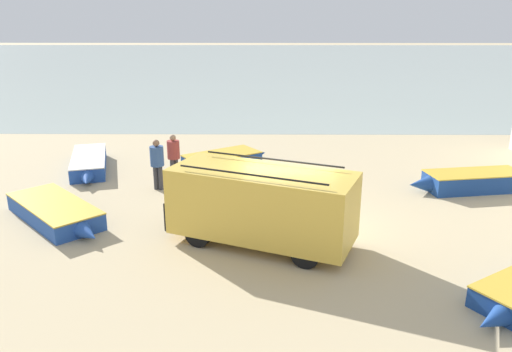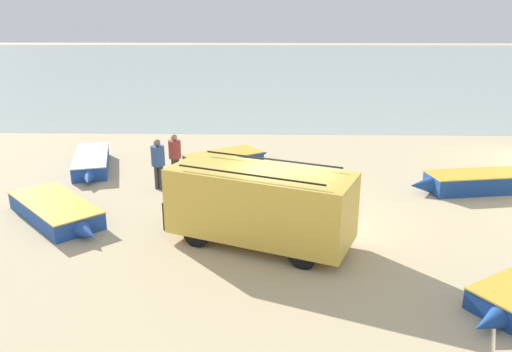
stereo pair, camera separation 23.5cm
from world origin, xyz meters
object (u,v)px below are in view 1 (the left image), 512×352
object	(u,v)px
fishing_rowboat_1	(56,212)
fishing_rowboat_2	(470,181)
fishing_rowboat_4	(89,163)
fisherman_2	(157,160)
fisherman_1	(174,153)
parked_van	(261,204)
fishing_rowboat_3	(224,160)

from	to	relation	value
fishing_rowboat_1	fishing_rowboat_2	bearing A→B (deg)	57.82
fishing_rowboat_4	fisherman_2	bearing A→B (deg)	38.47
fishing_rowboat_4	fisherman_1	size ratio (longest dim) A/B	2.71
fishing_rowboat_4	parked_van	bearing A→B (deg)	29.86
fishing_rowboat_3	fisherman_2	size ratio (longest dim) A/B	1.97
parked_van	fishing_rowboat_4	size ratio (longest dim) A/B	1.11
fishing_rowboat_1	parked_van	bearing A→B (deg)	32.07
parked_van	fishing_rowboat_3	size ratio (longest dim) A/B	1.48
parked_van	fishing_rowboat_3	xyz separation A→B (m)	(-1.51, 7.28, -0.87)
parked_van	fisherman_1	size ratio (longest dim) A/B	3.01
fishing_rowboat_2	fisherman_2	bearing A→B (deg)	-9.29
fishing_rowboat_1	fishing_rowboat_4	world-z (taller)	fishing_rowboat_4
fishing_rowboat_4	fisherman_1	xyz separation A→B (m)	(3.66, -1.28, 0.77)
fishing_rowboat_3	fisherman_1	world-z (taller)	fisherman_1
fishing_rowboat_2	fishing_rowboat_3	distance (m)	9.37
fishing_rowboat_4	fisherman_2	xyz separation A→B (m)	(3.26, -2.32, 0.81)
fishing_rowboat_1	fisherman_1	xyz separation A→B (m)	(2.94, 3.92, 0.78)
fishing_rowboat_4	fisherman_1	bearing A→B (deg)	54.75
fishing_rowboat_1	fishing_rowboat_2	world-z (taller)	fishing_rowboat_2
fishing_rowboat_1	fisherman_2	distance (m)	3.92
fishing_rowboat_3	fishing_rowboat_1	bearing A→B (deg)	-163.70
fishing_rowboat_1	fisherman_2	world-z (taller)	fisherman_2
fisherman_1	fishing_rowboat_2	bearing A→B (deg)	-143.30
fishing_rowboat_3	fishing_rowboat_4	xyz separation A→B (m)	(-5.41, -0.57, -0.00)
fisherman_2	fisherman_1	bearing A→B (deg)	174.74
fishing_rowboat_4	fisherman_1	distance (m)	3.95
parked_van	fishing_rowboat_3	bearing A→B (deg)	-55.61
parked_van	fishing_rowboat_1	distance (m)	6.44
fishing_rowboat_2	fishing_rowboat_3	xyz separation A→B (m)	(-8.93, 2.86, -0.05)
fisherman_2	fishing_rowboat_1	bearing A→B (deg)	-25.66
fisherman_2	fishing_rowboat_3	bearing A→B (deg)	159.15
parked_van	fishing_rowboat_1	world-z (taller)	parked_van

